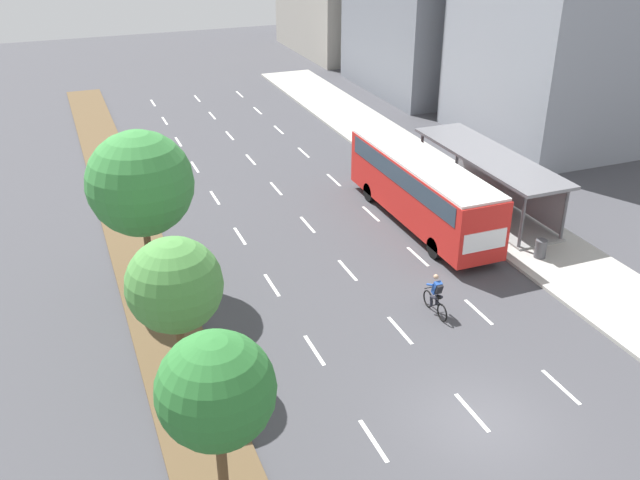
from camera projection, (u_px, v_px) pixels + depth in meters
ground_plane at (480, 422)px, 22.05m from camera, size 140.00×140.00×0.00m
median_strip at (126, 214)px, 35.91m from camera, size 2.60×52.00×0.12m
sidewalk_right at (426, 169)px, 41.64m from camera, size 4.50×52.00×0.15m
lane_divider_left at (227, 216)px, 35.87m from camera, size 0.14×47.07×0.01m
lane_divider_center at (291, 206)px, 37.02m from camera, size 0.14×47.07×0.01m
lane_divider_right at (351, 196)px, 38.16m from camera, size 0.14×47.07×0.01m
bus_shelter at (491, 175)px, 35.92m from camera, size 2.90×10.30×2.86m
bus at (421, 185)px, 34.16m from camera, size 2.54×11.29×3.37m
cyclist at (436, 296)px, 27.31m from camera, size 0.46×1.82×1.71m
median_tree_nearest at (216, 391)px, 17.01m from camera, size 3.00×3.00×5.53m
median_tree_second at (174, 285)px, 22.35m from camera, size 3.16×3.16×5.17m
median_tree_third at (140, 184)px, 26.92m from camera, size 4.16×4.16×6.84m
trash_bin at (541, 249)px, 31.38m from camera, size 0.52×0.52×0.85m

